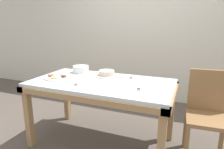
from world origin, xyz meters
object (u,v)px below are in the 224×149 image
chair (208,111)px  tealight_near_front (139,89)px  pastry_platter (58,77)px  tealight_near_cakes (76,85)px  cake_chocolate_round (107,74)px  tealight_right_edge (131,78)px  plate_stack (81,69)px

chair → tealight_near_front: chair is taller
pastry_platter → tealight_near_cakes: size_ratio=8.49×
tealight_near_cakes → tealight_near_front: bearing=8.7°
pastry_platter → tealight_near_front: (1.02, -0.09, -0.00)m
tealight_near_cakes → chair: bearing=18.4°
chair → cake_chocolate_round: 1.20m
cake_chocolate_round → chair: bearing=-2.7°
tealight_right_edge → chair: bearing=-3.1°
plate_stack → tealight_near_front: bearing=-25.6°
chair → tealight_right_edge: bearing=176.9°
plate_stack → tealight_near_front: plate_stack is taller
chair → pastry_platter: size_ratio=2.77×
pastry_platter → plate_stack: bearing=71.4°
plate_stack → cake_chocolate_round: bearing=-6.5°
pastry_platter → plate_stack: size_ratio=1.62×
tealight_right_edge → tealight_near_cakes: (-0.45, -0.48, 0.00)m
cake_chocolate_round → tealight_near_front: bearing=-37.3°
plate_stack → tealight_near_cakes: (0.26, -0.53, -0.03)m
chair → tealight_near_cakes: 1.40m
pastry_platter → chair: bearing=8.2°
pastry_platter → plate_stack: plate_stack is taller
cake_chocolate_round → plate_stack: 0.40m
pastry_platter → plate_stack: (0.12, 0.34, 0.03)m
chair → tealight_near_front: 0.78m
pastry_platter → tealight_near_front: size_ratio=8.49×
pastry_platter → tealight_right_edge: (0.83, 0.29, -0.00)m
chair → plate_stack: bearing=176.4°
plate_stack → tealight_near_cakes: plate_stack is taller
chair → cake_chocolate_round: bearing=177.3°
chair → plate_stack: chair is taller
tealight_right_edge → tealight_near_cakes: 0.66m
chair → tealight_near_front: size_ratio=23.50×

